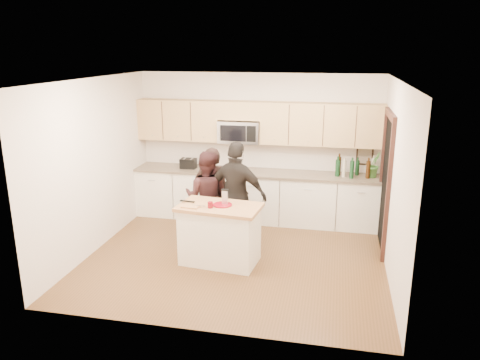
% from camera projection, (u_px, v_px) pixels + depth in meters
% --- Properties ---
extents(floor, '(4.50, 4.50, 0.00)m').
position_uv_depth(floor, '(236.00, 257.00, 7.26)').
color(floor, brown).
rests_on(floor, ground).
extents(room_shell, '(4.52, 4.02, 2.71)m').
position_uv_depth(room_shell, '(235.00, 148.00, 6.79)').
color(room_shell, beige).
rests_on(room_shell, ground).
extents(back_cabinetry, '(4.50, 0.66, 0.94)m').
position_uv_depth(back_cabinetry, '(255.00, 196.00, 8.72)').
color(back_cabinetry, white).
rests_on(back_cabinetry, ground).
extents(upper_cabinetry, '(4.50, 0.33, 0.75)m').
position_uv_depth(upper_cabinetry, '(259.00, 121.00, 8.48)').
color(upper_cabinetry, tan).
rests_on(upper_cabinetry, ground).
extents(microwave, '(0.76, 0.41, 0.40)m').
position_uv_depth(microwave, '(240.00, 132.00, 8.56)').
color(microwave, silver).
rests_on(microwave, ground).
extents(doorway, '(0.06, 1.25, 2.20)m').
position_uv_depth(doorway, '(386.00, 178.00, 7.35)').
color(doorway, black).
rests_on(doorway, ground).
extents(framed_picture, '(0.30, 0.03, 0.38)m').
position_uv_depth(framed_picture, '(365.00, 155.00, 8.40)').
color(framed_picture, black).
rests_on(framed_picture, ground).
extents(dish_towel, '(0.34, 0.60, 0.48)m').
position_uv_depth(dish_towel, '(203.00, 178.00, 8.64)').
color(dish_towel, white).
rests_on(dish_towel, ground).
extents(island, '(1.27, 0.83, 0.90)m').
position_uv_depth(island, '(220.00, 234.00, 6.98)').
color(island, white).
rests_on(island, ground).
extents(red_plate, '(0.29, 0.29, 0.02)m').
position_uv_depth(red_plate, '(222.00, 205.00, 6.87)').
color(red_plate, maroon).
rests_on(red_plate, island).
extents(box_grater, '(0.10, 0.05, 0.22)m').
position_uv_depth(box_grater, '(225.00, 196.00, 6.87)').
color(box_grater, silver).
rests_on(box_grater, red_plate).
extents(drink_glass, '(0.08, 0.08, 0.09)m').
position_uv_depth(drink_glass, '(210.00, 205.00, 6.75)').
color(drink_glass, maroon).
rests_on(drink_glass, island).
extents(cutting_board, '(0.27, 0.21, 0.02)m').
position_uv_depth(cutting_board, '(191.00, 206.00, 6.80)').
color(cutting_board, '#AD7948').
rests_on(cutting_board, island).
extents(tongs, '(0.23, 0.06, 0.02)m').
position_uv_depth(tongs, '(187.00, 201.00, 6.96)').
color(tongs, black).
rests_on(tongs, cutting_board).
extents(knife, '(0.19, 0.04, 0.01)m').
position_uv_depth(knife, '(199.00, 206.00, 6.79)').
color(knife, silver).
rests_on(knife, cutting_board).
extents(toaster, '(0.29, 0.20, 0.19)m').
position_uv_depth(toaster, '(188.00, 163.00, 8.80)').
color(toaster, black).
rests_on(toaster, back_cabinetry).
extents(bottle_cluster, '(0.69, 0.34, 0.39)m').
position_uv_depth(bottle_cluster, '(353.00, 166.00, 8.21)').
color(bottle_cluster, '#113317').
rests_on(bottle_cluster, back_cabinetry).
extents(orchid, '(0.31, 0.32, 0.45)m').
position_uv_depth(orchid, '(374.00, 165.00, 8.15)').
color(orchid, '#3C6F2C').
rests_on(orchid, back_cabinetry).
extents(woman_left, '(0.62, 0.46, 1.57)m').
position_uv_depth(woman_left, '(212.00, 193.00, 7.83)').
color(woman_left, black).
rests_on(woman_left, ground).
extents(woman_center, '(0.75, 0.58, 1.53)m').
position_uv_depth(woman_center, '(207.00, 197.00, 7.70)').
color(woman_center, black).
rests_on(woman_center, ground).
extents(woman_right, '(1.08, 0.64, 1.73)m').
position_uv_depth(woman_right, '(237.00, 195.00, 7.47)').
color(woman_right, black).
rests_on(woman_right, ground).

